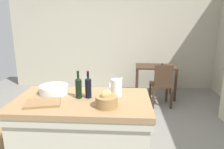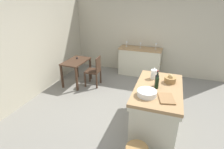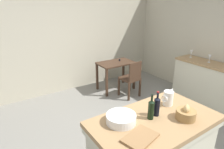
{
  "view_description": "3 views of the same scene",
  "coord_description": "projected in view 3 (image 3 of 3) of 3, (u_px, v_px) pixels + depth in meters",
  "views": [
    {
      "loc": [
        0.27,
        -2.82,
        1.73
      ],
      "look_at": [
        0.06,
        0.51,
        0.87
      ],
      "focal_mm": 33.56,
      "sensor_mm": 36.0,
      "label": 1
    },
    {
      "loc": [
        -3.34,
        -0.76,
        2.48
      ],
      "look_at": [
        0.03,
        0.4,
        0.9
      ],
      "focal_mm": 28.27,
      "sensor_mm": 36.0,
      "label": 2
    },
    {
      "loc": [
        -1.72,
        -1.95,
        2.16
      ],
      "look_at": [
        0.04,
        0.66,
        0.98
      ],
      "focal_mm": 30.89,
      "sensor_mm": 36.0,
      "label": 3
    }
  ],
  "objects": [
    {
      "name": "ground_plane",
      "position": [
        132.0,
        142.0,
        3.18
      ],
      "size": [
        6.76,
        6.76,
        0.0
      ],
      "primitive_type": "plane",
      "color": "slate"
    },
    {
      "name": "writing_desk",
      "position": [
        116.0,
        67.0,
        4.91
      ],
      "size": [
        0.92,
        0.59,
        0.79
      ],
      "color": "#3D281C",
      "rests_on": "ground"
    },
    {
      "name": "bread_basket",
      "position": [
        186.0,
        114.0,
        2.25
      ],
      "size": [
        0.23,
        0.23,
        0.18
      ],
      "color": "olive",
      "rests_on": "island_table"
    },
    {
      "name": "wine_bottle_amber",
      "position": [
        151.0,
        109.0,
        2.23
      ],
      "size": [
        0.07,
        0.07,
        0.32
      ],
      "color": "black",
      "rests_on": "island_table"
    },
    {
      "name": "cutting_board",
      "position": [
        140.0,
        138.0,
        1.94
      ],
      "size": [
        0.41,
        0.32,
        0.02
      ],
      "primitive_type": "cube",
      "rotation": [
        0.0,
        0.0,
        0.23
      ],
      "color": "olive",
      "rests_on": "island_table"
    },
    {
      "name": "wine_glass_left",
      "position": [
        210.0,
        57.0,
        4.16
      ],
      "size": [
        0.07,
        0.07,
        0.17
      ],
      "color": "white",
      "rests_on": "side_cabinet"
    },
    {
      "name": "wine_bottle_dark",
      "position": [
        157.0,
        106.0,
        2.3
      ],
      "size": [
        0.07,
        0.07,
        0.32
      ],
      "color": "black",
      "rests_on": "island_table"
    },
    {
      "name": "pitcher",
      "position": [
        168.0,
        98.0,
        2.55
      ],
      "size": [
        0.17,
        0.13,
        0.24
      ],
      "color": "white",
      "rests_on": "island_table"
    },
    {
      "name": "side_cabinet",
      "position": [
        205.0,
        82.0,
        4.34
      ],
      "size": [
        0.52,
        1.4,
        0.93
      ],
      "color": "#99754C",
      "rests_on": "ground"
    },
    {
      "name": "wine_glass_middle",
      "position": [
        191.0,
        52.0,
        4.54
      ],
      "size": [
        0.07,
        0.07,
        0.17
      ],
      "color": "white",
      "rests_on": "side_cabinet"
    },
    {
      "name": "island_table",
      "position": [
        153.0,
        146.0,
        2.41
      ],
      "size": [
        1.53,
        0.88,
        0.87
      ],
      "color": "#99754C",
      "rests_on": "ground"
    },
    {
      "name": "wall_back",
      "position": [
        66.0,
        40.0,
        4.74
      ],
      "size": [
        5.32,
        0.12,
        2.6
      ],
      "primitive_type": "cube",
      "color": "#B2AA93",
      "rests_on": "ground"
    },
    {
      "name": "wash_bowl",
      "position": [
        121.0,
        119.0,
        2.19
      ],
      "size": [
        0.34,
        0.34,
        0.1
      ],
      "primitive_type": "cylinder",
      "color": "white",
      "rests_on": "island_table"
    },
    {
      "name": "wooden_chair",
      "position": [
        131.0,
        78.0,
        4.54
      ],
      "size": [
        0.43,
        0.43,
        0.9
      ],
      "color": "#3D281C",
      "rests_on": "ground"
    }
  ]
}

